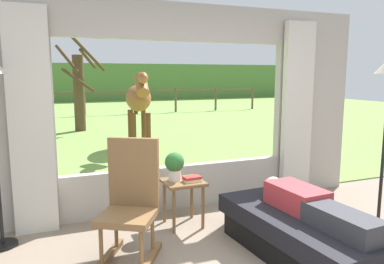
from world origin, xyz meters
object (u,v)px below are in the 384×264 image
object	(u,v)px
recliner_sofa	(305,234)
side_table	(183,189)
rocking_chair	(131,201)
potted_plant	(175,164)
pasture_tree	(79,89)
reclining_person	(310,205)
book_stack	(192,179)
horse	(139,99)

from	to	relation	value
recliner_sofa	side_table	world-z (taller)	side_table
rocking_chair	potted_plant	size ratio (longest dim) A/B	3.50
pasture_tree	reclining_person	bearing A→B (deg)	-82.22
reclining_person	side_table	xyz separation A→B (m)	(-0.81, 1.16, -0.10)
book_stack	horse	xyz separation A→B (m)	(0.50, 4.49, 0.61)
horse	pasture_tree	distance (m)	3.45
rocking_chair	horse	world-z (taller)	horse
pasture_tree	potted_plant	bearing A→B (deg)	-87.56
rocking_chair	recliner_sofa	bearing A→B (deg)	10.21
potted_plant	pasture_tree	distance (m)	7.70
horse	rocking_chair	bearing A→B (deg)	82.58
book_stack	horse	bearing A→B (deg)	83.67
recliner_sofa	side_table	distance (m)	1.39
side_table	potted_plant	world-z (taller)	potted_plant
side_table	horse	world-z (taller)	horse
reclining_person	potted_plant	size ratio (longest dim) A/B	4.49
recliner_sofa	side_table	xyz separation A→B (m)	(-0.81, 1.11, 0.21)
rocking_chair	horse	distance (m)	5.16
reclining_person	rocking_chair	bearing A→B (deg)	153.43
rocking_chair	side_table	world-z (taller)	rocking_chair
potted_plant	horse	bearing A→B (deg)	81.35
recliner_sofa	side_table	bearing A→B (deg)	122.10
book_stack	side_table	bearing A→B (deg)	146.90
horse	side_table	bearing A→B (deg)	89.70
side_table	book_stack	distance (m)	0.16
book_stack	horse	distance (m)	4.56
reclining_person	rocking_chair	size ratio (longest dim) A/B	1.28
potted_plant	recliner_sofa	bearing A→B (deg)	-52.79
side_table	potted_plant	size ratio (longest dim) A/B	1.63
reclining_person	potted_plant	bearing A→B (deg)	122.10
recliner_sofa	rocking_chair	distance (m)	1.66
recliner_sofa	horse	distance (m)	5.63
recliner_sofa	book_stack	distance (m)	1.32
reclining_person	pasture_tree	bearing A→B (deg)	93.82
reclining_person	book_stack	xyz separation A→B (m)	(-0.72, 1.10, 0.03)
recliner_sofa	rocking_chair	size ratio (longest dim) A/B	1.57
recliner_sofa	book_stack	xyz separation A→B (m)	(-0.72, 1.05, 0.33)
recliner_sofa	horse	size ratio (longest dim) A/B	0.97
reclining_person	horse	xyz separation A→B (m)	(-0.22, 5.59, 0.63)
horse	potted_plant	bearing A→B (deg)	88.57
rocking_chair	book_stack	distance (m)	0.93
book_stack	pasture_tree	bearing A→B (deg)	93.63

